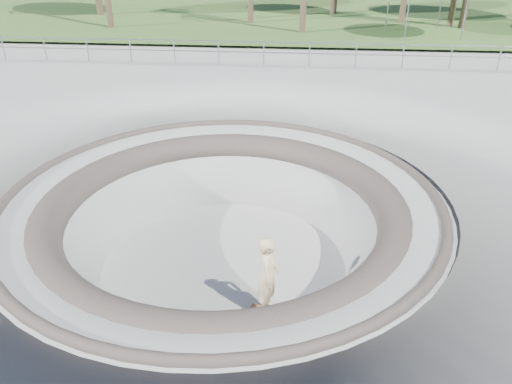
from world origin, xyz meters
TOP-DOWN VIEW (x-y plane):
  - ground at (0.00, 0.00)m, footprint 180.00×180.00m
  - skate_bowl at (0.00, 0.00)m, footprint 14.00×14.00m
  - grass_strip at (0.00, 34.00)m, footprint 180.00×36.00m
  - distant_hills at (3.78, 57.17)m, footprint 103.20×45.00m
  - safety_railing at (0.00, 12.00)m, footprint 25.00×0.06m
  - skateboard at (1.22, -1.71)m, footprint 0.81×0.37m
  - skater at (1.22, -1.71)m, footprint 0.46×0.68m

SIDE VIEW (x-z plane):
  - distant_hills at x=3.78m, z-range -21.32..7.28m
  - skateboard at x=1.22m, z-range -1.88..-1.80m
  - skate_bowl at x=0.00m, z-range -3.88..0.22m
  - skater at x=1.22m, z-range -1.82..0.02m
  - ground at x=0.00m, z-range 0.00..0.00m
  - grass_strip at x=0.00m, z-range 0.16..0.28m
  - safety_railing at x=0.00m, z-range 0.18..1.20m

